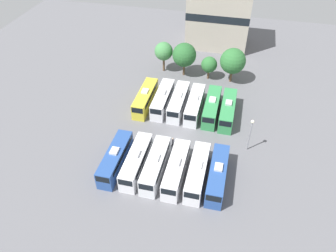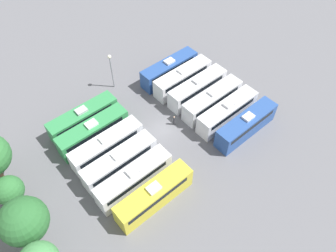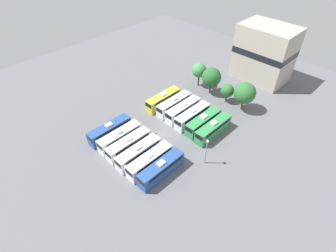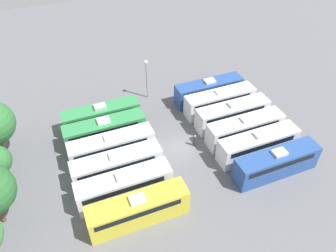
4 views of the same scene
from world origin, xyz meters
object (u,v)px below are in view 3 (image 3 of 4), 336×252
(bus_4, at_px, (150,161))
(bus_7, at_px, (174,104))
(bus_9, at_px, (193,116))
(bus_5, at_px, (161,169))
(light_pole, at_px, (207,147))
(bus_11, at_px, (213,128))
(tree_0, at_px, (199,70))
(tree_2, at_px, (227,91))
(bus_10, at_px, (203,122))
(worker_person, at_px, (156,135))
(bus_6, at_px, (163,99))
(bus_1, at_px, (120,137))
(bus_0, at_px, (110,130))
(bus_2, at_px, (129,144))
(tree_3, at_px, (245,93))
(depot_building, at_px, (264,53))
(tree_1, at_px, (211,77))
(bus_3, at_px, (139,153))
(bus_8, at_px, (183,110))

(bus_4, xyz_separation_m, bus_7, (-9.87, 17.32, 0.00))
(bus_4, bearing_deg, bus_9, 101.30)
(bus_5, distance_m, light_pole, 9.81)
(bus_7, bearing_deg, bus_5, -52.91)
(bus_5, xyz_separation_m, bus_11, (-0.07, 16.61, 0.00))
(bus_5, xyz_separation_m, light_pole, (4.18, 8.44, 2.73))
(bus_4, distance_m, tree_0, 33.59)
(tree_2, bearing_deg, bus_10, -79.17)
(worker_person, xyz_separation_m, light_pole, (12.65, 2.07, 3.69))
(bus_11, bearing_deg, bus_6, 179.86)
(bus_5, bearing_deg, bus_1, -179.23)
(bus_0, relative_size, bus_9, 1.00)
(bus_4, bearing_deg, worker_person, 129.34)
(bus_4, bearing_deg, bus_2, -179.34)
(bus_5, xyz_separation_m, tree_0, (-16.10, 30.61, 3.12))
(bus_0, bearing_deg, tree_2, 70.29)
(tree_3, bearing_deg, worker_person, -108.69)
(bus_1, xyz_separation_m, depot_building, (7.03, 47.31, 6.19))
(depot_building, bearing_deg, tree_1, -107.30)
(tree_0, bearing_deg, bus_0, -90.44)
(light_pole, distance_m, depot_building, 40.12)
(bus_5, xyz_separation_m, tree_2, (-5.59, 29.61, 1.68))
(bus_9, relative_size, tree_0, 1.51)
(bus_9, distance_m, tree_1, 14.25)
(light_pole, bearing_deg, tree_1, 125.75)
(bus_0, relative_size, light_pole, 1.62)
(bus_3, bearing_deg, bus_1, 178.37)
(bus_2, height_order, tree_2, tree_2)
(bus_8, distance_m, tree_1, 13.32)
(bus_8, height_order, tree_0, tree_0)
(light_pole, bearing_deg, depot_building, 104.54)
(bus_4, bearing_deg, bus_7, 119.67)
(bus_9, height_order, bus_10, same)
(bus_6, xyz_separation_m, bus_8, (6.67, 0.37, 0.00))
(tree_0, relative_size, tree_2, 1.33)
(bus_5, bearing_deg, bus_10, 100.59)
(bus_6, relative_size, bus_7, 1.00)
(bus_10, bearing_deg, bus_9, -178.91)
(bus_3, distance_m, bus_7, 18.67)
(bus_6, xyz_separation_m, tree_2, (10.80, 12.96, 1.68))
(light_pole, relative_size, depot_building, 0.41)
(worker_person, distance_m, tree_0, 25.74)
(bus_7, distance_m, tree_2, 14.59)
(bus_1, height_order, bus_5, same)
(bus_2, distance_m, bus_8, 17.29)
(bus_8, bearing_deg, bus_4, -68.89)
(bus_1, bearing_deg, bus_3, -1.63)
(bus_11, height_order, tree_2, tree_2)
(bus_0, height_order, bus_11, same)
(bus_1, distance_m, bus_4, 9.81)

